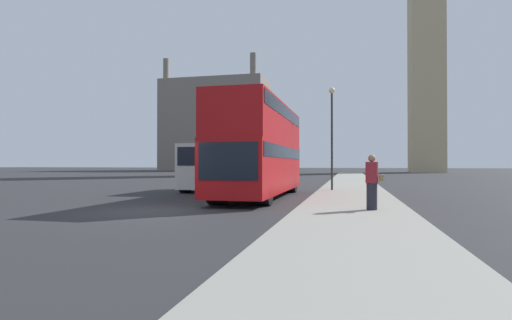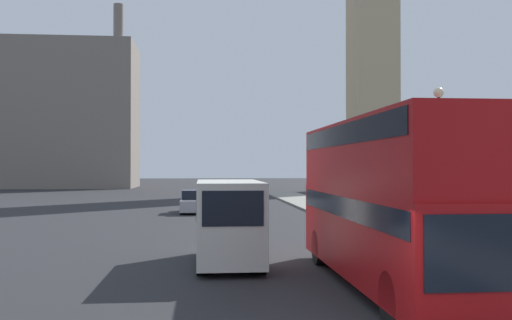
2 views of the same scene
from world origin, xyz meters
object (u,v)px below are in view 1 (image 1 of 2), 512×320
Objects in this scene: red_double_decker_bus at (260,146)px; parked_sedan at (261,172)px; white_van at (209,166)px; clock_tower at (426,8)px; pedestrian at (372,182)px; street_lamp at (332,123)px.

red_double_decker_bus reaches higher than parked_sedan.
white_van is 21.76m from parked_sedan.
clock_tower is 34.24× the size of pedestrian.
white_van is at bearing -111.16° from clock_tower.
clock_tower reaches higher than red_double_decker_bus.
red_double_decker_bus is 5.79m from white_van.
pedestrian is (9.11, -9.47, -0.44)m from white_van.
clock_tower is at bearing 56.72° from parked_sedan.
white_van is 1.17× the size of parked_sedan.
red_double_decker_bus is at bearing -127.49° from street_lamp.
pedestrian is at bearing -47.99° from red_double_decker_bus.
clock_tower is 69.70m from white_van.
street_lamp reaches higher than white_van.
pedestrian is 10.38m from street_lamp.
street_lamp is 23.39m from parked_sedan.
red_double_decker_bus is 5.97× the size of pedestrian.
red_double_decker_bus is at bearing 132.01° from pedestrian.
parked_sedan is at bearing 108.89° from pedestrian.
pedestrian is at bearing -101.29° from clock_tower.
clock_tower is 13.58× the size of parked_sedan.
white_van is (-22.70, -58.62, -30.11)m from clock_tower.
white_van is (-4.13, 3.93, -1.02)m from red_double_decker_bus.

